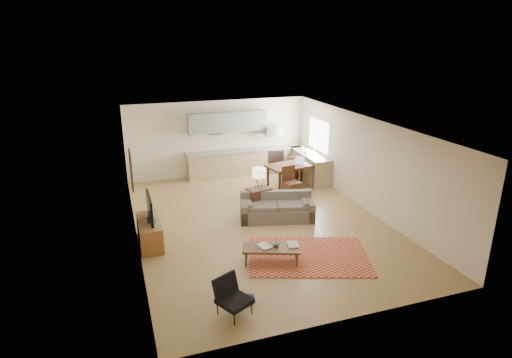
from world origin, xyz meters
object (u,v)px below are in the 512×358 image
object	(u,v)px
armchair	(234,298)
dining_table	(291,176)
tv_credenza	(150,232)
sofa	(277,207)
coffee_table	(271,255)
console_table	(259,201)

from	to	relation	value
armchair	dining_table	distance (m)	7.03
tv_credenza	dining_table	distance (m)	5.54
tv_credenza	armchair	bearing A→B (deg)	-70.52
sofa	armchair	bearing A→B (deg)	-107.02
armchair	tv_credenza	bearing A→B (deg)	82.20
coffee_table	tv_credenza	world-z (taller)	tv_credenza
console_table	tv_credenza	bearing A→B (deg)	-175.60
sofa	console_table	bearing A→B (deg)	135.42
dining_table	coffee_table	bearing A→B (deg)	-130.82
sofa	dining_table	xyz separation A→B (m)	(1.40, 2.26, 0.04)
sofa	armchair	distance (m)	4.37
sofa	armchair	world-z (taller)	sofa
armchair	dining_table	world-z (taller)	dining_table
sofa	console_table	world-z (taller)	console_table
tv_credenza	dining_table	bearing A→B (deg)	28.34
console_table	dining_table	bearing A→B (deg)	32.53
console_table	dining_table	world-z (taller)	dining_table
console_table	dining_table	xyz separation A→B (m)	(1.73, 1.70, 0.02)
sofa	console_table	xyz separation A→B (m)	(-0.33, 0.56, 0.02)
coffee_table	armchair	world-z (taller)	armchair
sofa	dining_table	size ratio (longest dim) A/B	1.31
sofa	coffee_table	world-z (taller)	sofa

